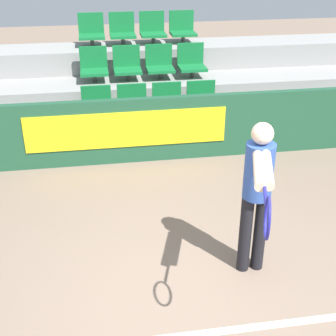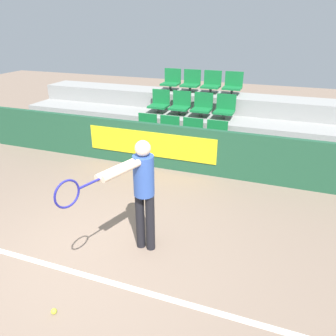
{
  "view_description": "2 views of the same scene",
  "coord_description": "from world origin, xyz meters",
  "px_view_note": "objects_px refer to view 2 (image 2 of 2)",
  "views": [
    {
      "loc": [
        -0.87,
        -3.35,
        3.27
      ],
      "look_at": [
        -0.1,
        1.47,
        0.76
      ],
      "focal_mm": 50.0,
      "sensor_mm": 36.0,
      "label": 1
    },
    {
      "loc": [
        2.31,
        -3.15,
        3.08
      ],
      "look_at": [
        0.58,
        1.55,
        0.82
      ],
      "focal_mm": 35.0,
      "sensor_mm": 36.0,
      "label": 2
    }
  ],
  "objects_px": {
    "stadium_chair_2": "(191,133)",
    "tennis_ball": "(54,311)",
    "stadium_chair_7": "(225,108)",
    "stadium_chair_9": "(191,82)",
    "stadium_chair_5": "(180,104)",
    "stadium_chair_8": "(171,81)",
    "stadium_chair_3": "(216,136)",
    "stadium_chair_4": "(159,103)",
    "stadium_chair_6": "(202,106)",
    "stadium_chair_10": "(211,83)",
    "tennis_player": "(140,188)",
    "stadium_chair_1": "(168,130)",
    "stadium_chair_0": "(146,128)",
    "stadium_chair_11": "(233,85)"
  },
  "relations": [
    {
      "from": "stadium_chair_1",
      "to": "stadium_chair_8",
      "type": "bearing_deg",
      "value": 107.5
    },
    {
      "from": "stadium_chair_10",
      "to": "tennis_player",
      "type": "bearing_deg",
      "value": -86.62
    },
    {
      "from": "stadium_chair_4",
      "to": "stadium_chair_6",
      "type": "bearing_deg",
      "value": 0.0
    },
    {
      "from": "stadium_chair_0",
      "to": "stadium_chair_11",
      "type": "bearing_deg",
      "value": 46.59
    },
    {
      "from": "stadium_chair_5",
      "to": "stadium_chair_8",
      "type": "xyz_separation_m",
      "value": [
        -0.58,
        0.92,
        0.42
      ]
    },
    {
      "from": "stadium_chair_0",
      "to": "tennis_ball",
      "type": "bearing_deg",
      "value": -78.57
    },
    {
      "from": "stadium_chair_11",
      "to": "stadium_chair_6",
      "type": "bearing_deg",
      "value": -122.24
    },
    {
      "from": "stadium_chair_6",
      "to": "stadium_chair_10",
      "type": "bearing_deg",
      "value": 90.0
    },
    {
      "from": "stadium_chair_5",
      "to": "stadium_chair_10",
      "type": "height_order",
      "value": "stadium_chair_10"
    },
    {
      "from": "stadium_chair_0",
      "to": "stadium_chair_3",
      "type": "relative_size",
      "value": 1.0
    },
    {
      "from": "stadium_chair_0",
      "to": "stadium_chair_7",
      "type": "xyz_separation_m",
      "value": [
        1.74,
        0.92,
        0.42
      ]
    },
    {
      "from": "stadium_chair_6",
      "to": "stadium_chair_9",
      "type": "xyz_separation_m",
      "value": [
        -0.58,
        0.92,
        0.42
      ]
    },
    {
      "from": "tennis_ball",
      "to": "stadium_chair_11",
      "type": "bearing_deg",
      "value": 83.74
    },
    {
      "from": "stadium_chair_5",
      "to": "tennis_player",
      "type": "height_order",
      "value": "tennis_player"
    },
    {
      "from": "stadium_chair_3",
      "to": "stadium_chair_7",
      "type": "height_order",
      "value": "stadium_chair_7"
    },
    {
      "from": "stadium_chair_7",
      "to": "stadium_chair_8",
      "type": "xyz_separation_m",
      "value": [
        -1.74,
        0.92,
        0.42
      ]
    },
    {
      "from": "stadium_chair_9",
      "to": "tennis_ball",
      "type": "distance_m",
      "value": 6.96
    },
    {
      "from": "stadium_chair_3",
      "to": "stadium_chair_9",
      "type": "bearing_deg",
      "value": 122.24
    },
    {
      "from": "stadium_chair_2",
      "to": "stadium_chair_7",
      "type": "bearing_deg",
      "value": 57.76
    },
    {
      "from": "stadium_chair_5",
      "to": "stadium_chair_10",
      "type": "relative_size",
      "value": 1.0
    },
    {
      "from": "stadium_chair_3",
      "to": "tennis_player",
      "type": "distance_m",
      "value": 3.56
    },
    {
      "from": "stadium_chair_10",
      "to": "tennis_player",
      "type": "height_order",
      "value": "stadium_chair_10"
    },
    {
      "from": "stadium_chair_7",
      "to": "stadium_chair_9",
      "type": "xyz_separation_m",
      "value": [
        -1.16,
        0.92,
        0.42
      ]
    },
    {
      "from": "stadium_chair_6",
      "to": "stadium_chair_11",
      "type": "distance_m",
      "value": 1.17
    },
    {
      "from": "stadium_chair_1",
      "to": "stadium_chair_8",
      "type": "distance_m",
      "value": 2.11
    },
    {
      "from": "stadium_chair_0",
      "to": "tennis_player",
      "type": "relative_size",
      "value": 0.35
    },
    {
      "from": "stadium_chair_11",
      "to": "stadium_chair_0",
      "type": "bearing_deg",
      "value": -133.41
    },
    {
      "from": "stadium_chair_9",
      "to": "stadium_chair_8",
      "type": "bearing_deg",
      "value": 180.0
    },
    {
      "from": "stadium_chair_2",
      "to": "stadium_chair_10",
      "type": "xyz_separation_m",
      "value": [
        0.0,
        1.84,
        0.85
      ]
    },
    {
      "from": "stadium_chair_1",
      "to": "stadium_chair_6",
      "type": "bearing_deg",
      "value": 57.76
    },
    {
      "from": "stadium_chair_1",
      "to": "stadium_chair_3",
      "type": "bearing_deg",
      "value": 0.0
    },
    {
      "from": "stadium_chair_8",
      "to": "stadium_chair_10",
      "type": "relative_size",
      "value": 1.0
    },
    {
      "from": "stadium_chair_10",
      "to": "tennis_ball",
      "type": "bearing_deg",
      "value": -91.38
    },
    {
      "from": "stadium_chair_2",
      "to": "tennis_ball",
      "type": "bearing_deg",
      "value": -91.9
    },
    {
      "from": "stadium_chair_2",
      "to": "stadium_chair_6",
      "type": "bearing_deg",
      "value": 90.0
    },
    {
      "from": "stadium_chair_11",
      "to": "tennis_ball",
      "type": "relative_size",
      "value": 8.79
    },
    {
      "from": "stadium_chair_5",
      "to": "stadium_chair_6",
      "type": "height_order",
      "value": "same"
    },
    {
      "from": "stadium_chair_4",
      "to": "stadium_chair_11",
      "type": "bearing_deg",
      "value": 27.86
    },
    {
      "from": "stadium_chair_8",
      "to": "tennis_ball",
      "type": "distance_m",
      "value": 7.02
    },
    {
      "from": "stadium_chair_3",
      "to": "stadium_chair_4",
      "type": "xyz_separation_m",
      "value": [
        -1.74,
        0.92,
        0.42
      ]
    },
    {
      "from": "stadium_chair_5",
      "to": "tennis_player",
      "type": "relative_size",
      "value": 0.35
    },
    {
      "from": "tennis_player",
      "to": "stadium_chair_5",
      "type": "bearing_deg",
      "value": 118.47
    },
    {
      "from": "stadium_chair_5",
      "to": "stadium_chair_7",
      "type": "bearing_deg",
      "value": 0.0
    },
    {
      "from": "stadium_chair_1",
      "to": "stadium_chair_10",
      "type": "relative_size",
      "value": 1.0
    },
    {
      "from": "stadium_chair_0",
      "to": "stadium_chair_1",
      "type": "height_order",
      "value": "same"
    },
    {
      "from": "stadium_chair_10",
      "to": "stadium_chair_7",
      "type": "bearing_deg",
      "value": -57.76
    },
    {
      "from": "tennis_ball",
      "to": "stadium_chair_10",
      "type": "bearing_deg",
      "value": 88.62
    },
    {
      "from": "stadium_chair_5",
      "to": "stadium_chair_9",
      "type": "relative_size",
      "value": 1.0
    },
    {
      "from": "stadium_chair_4",
      "to": "stadium_chair_7",
      "type": "relative_size",
      "value": 1.0
    },
    {
      "from": "stadium_chair_2",
      "to": "stadium_chair_3",
      "type": "distance_m",
      "value": 0.58
    }
  ]
}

